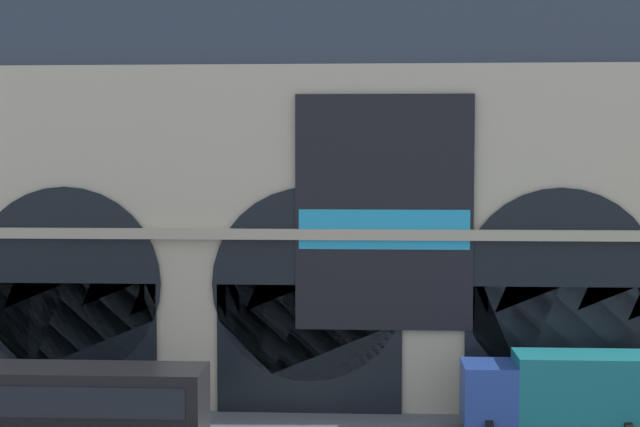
# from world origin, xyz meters

# --- Properties ---
(station_building) EXTENTS (42.93, 5.15, 18.80)m
(station_building) POSITION_xyz_m (0.04, 7.38, 9.09)
(station_building) COLOR beige
(station_building) RESTS_ON ground
(bus_midwest) EXTENTS (11.00, 3.25, 3.10)m
(bus_midwest) POSITION_xyz_m (-8.86, -0.82, 1.78)
(bus_midwest) COLOR black
(bus_midwest) RESTS_ON ground
(box_truck_mideast) EXTENTS (7.50, 2.91, 3.12)m
(box_truck_mideast) POSITION_xyz_m (9.93, 2.41, 1.70)
(box_truck_mideast) COLOR #28479E
(box_truck_mideast) RESTS_ON ground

